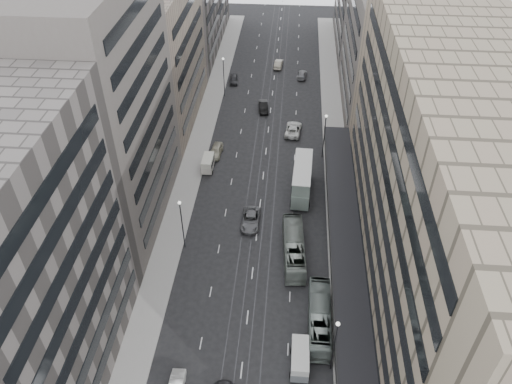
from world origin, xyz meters
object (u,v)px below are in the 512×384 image
(sedan_2, at_px, (251,220))
(bus_far, at_px, (294,247))
(vw_microbus, at_px, (300,358))
(panel_van, at_px, (208,163))
(double_decker, at_px, (302,179))
(bus_near, at_px, (319,318))

(sedan_2, bearing_deg, bus_far, -42.66)
(vw_microbus, xyz_separation_m, sedan_2, (-7.34, 22.33, -0.62))
(bus_far, xyz_separation_m, panel_van, (-14.49, 18.41, -0.26))
(bus_far, distance_m, sedan_2, 8.68)
(double_decker, bearing_deg, bus_far, -91.05)
(bus_far, relative_size, double_decker, 1.17)
(sedan_2, bearing_deg, panel_van, 123.29)
(double_decker, height_order, sedan_2, double_decker)
(bus_near, height_order, panel_van, bus_near)
(bus_far, distance_m, vw_microbus, 16.48)
(vw_microbus, xyz_separation_m, panel_van, (-15.50, 34.86, -0.08))
(vw_microbus, height_order, panel_van, vw_microbus)
(bus_near, bearing_deg, double_decker, -83.86)
(panel_van, xyz_separation_m, sedan_2, (8.16, -12.54, -0.54))
(bus_near, xyz_separation_m, panel_van, (-17.70, 29.45, -0.19))
(double_decker, bearing_deg, sedan_2, -130.87)
(bus_near, xyz_separation_m, sedan_2, (-9.54, 16.91, -0.72))
(bus_near, xyz_separation_m, bus_far, (-3.21, 11.03, 0.08))
(double_decker, xyz_separation_m, sedan_2, (-7.22, -7.58, -2.04))
(bus_far, bearing_deg, vw_microbus, 89.65)
(bus_near, relative_size, double_decker, 1.11)
(panel_van, bearing_deg, bus_near, -58.26)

